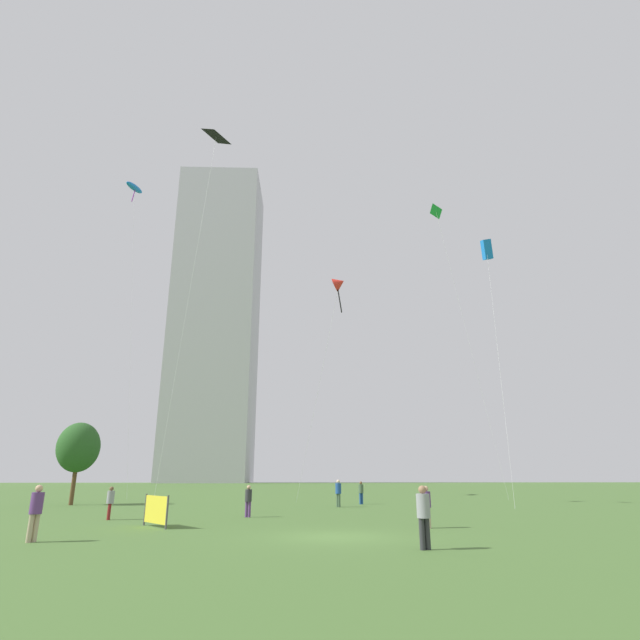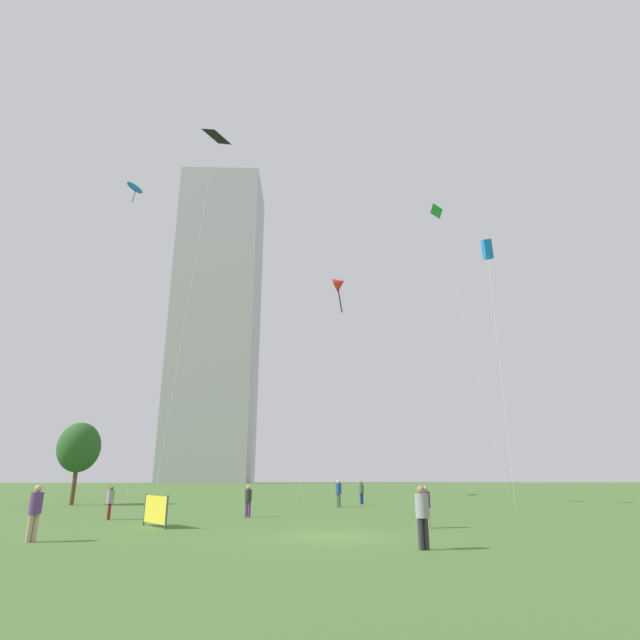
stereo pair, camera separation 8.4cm
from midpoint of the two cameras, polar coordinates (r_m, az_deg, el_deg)
ground at (r=19.63m, az=1.75°, el=-23.25°), size 280.00×280.00×0.00m
person_standing_0 at (r=23.06m, az=11.96°, el=-19.59°), size 0.37×0.37×1.67m
person_standing_1 at (r=40.83m, az=4.75°, el=-18.66°), size 0.37×0.37×1.65m
person_standing_2 at (r=16.54m, az=11.60°, el=-20.45°), size 0.40×0.40×1.81m
person_standing_3 at (r=37.11m, az=2.17°, el=-18.72°), size 0.40×0.40×1.81m
person_standing_4 at (r=28.69m, az=-22.49°, el=-18.28°), size 0.35×0.35×1.57m
person_standing_5 at (r=20.36m, az=-29.32°, el=-18.05°), size 0.40×0.40×1.79m
person_standing_6 at (r=28.56m, az=-8.01°, el=-19.31°), size 0.35×0.35×1.60m
kite_flying_0 at (r=46.10m, az=-11.54°, el=19.39°), size 2.33×5.50×30.12m
kite_flying_1 at (r=50.00m, az=18.38°, el=7.53°), size 3.65×8.15×23.26m
kite_flying_2 at (r=54.69m, az=13.18°, el=11.36°), size 5.68×1.73×28.72m
kite_flying_3 at (r=43.57m, az=2.27°, el=4.13°), size 4.27×3.06×18.66m
kite_flying_4 at (r=64.48m, az=-20.09°, el=13.78°), size 4.50×5.43×34.98m
park_tree_0 at (r=43.67m, az=-25.47°, el=-12.85°), size 3.11×3.11×5.99m
distant_highrise_0 at (r=167.18m, az=-11.46°, el=-0.26°), size 25.83×25.81×99.08m
event_banner at (r=24.11m, az=-17.96°, el=-19.67°), size 1.46×1.92×1.31m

